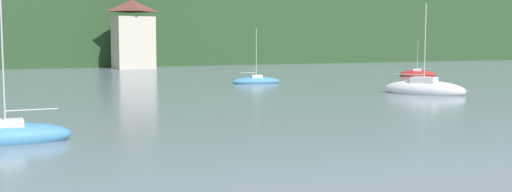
# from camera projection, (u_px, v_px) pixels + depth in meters

# --- Properties ---
(shore_building_westcentral) EXTENTS (5.98, 5.43, 10.54)m
(shore_building_westcentral) POSITION_uv_depth(u_px,v_px,m) (133.00, 35.00, 90.57)
(shore_building_westcentral) COLOR #BCB29E
(shore_building_westcentral) RESTS_ON ground_plane
(sailboat_mid_4) EXTENTS (4.99, 1.67, 6.85)m
(sailboat_mid_4) POSITION_uv_depth(u_px,v_px,m) (6.00, 136.00, 22.88)
(sailboat_mid_4) COLOR teal
(sailboat_mid_4) RESTS_ON ground_plane
(sailboat_far_5) EXTENTS (4.88, 6.52, 7.32)m
(sailboat_far_5) POSITION_uv_depth(u_px,v_px,m) (424.00, 89.00, 45.15)
(sailboat_far_5) COLOR white
(sailboat_far_5) RESTS_ON ground_plane
(sailboat_far_8) EXTENTS (3.80, 3.78, 4.55)m
(sailboat_far_8) POSITION_uv_depth(u_px,v_px,m) (417.00, 74.00, 68.66)
(sailboat_far_8) COLOR red
(sailboat_far_8) RESTS_ON ground_plane
(sailboat_far_11) EXTENTS (4.93, 2.45, 5.57)m
(sailboat_far_11) POSITION_uv_depth(u_px,v_px,m) (256.00, 81.00, 56.85)
(sailboat_far_11) COLOR teal
(sailboat_far_11) RESTS_ON ground_plane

